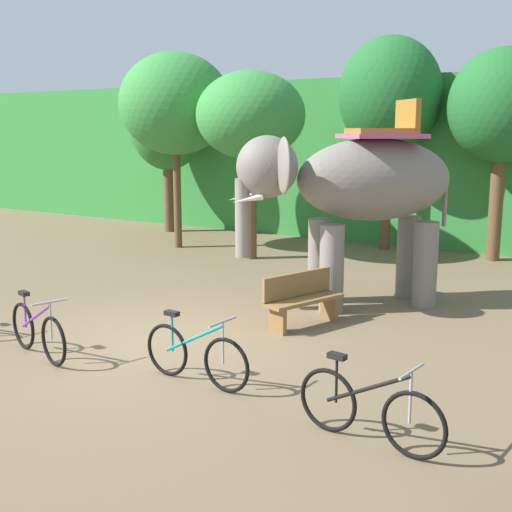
% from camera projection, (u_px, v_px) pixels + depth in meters
% --- Properties ---
extents(ground_plane, '(80.00, 80.00, 0.00)m').
position_uv_depth(ground_plane, '(165.00, 341.00, 10.20)').
color(ground_plane, brown).
extents(foliage_hedge, '(36.00, 6.00, 4.74)m').
position_uv_depth(foliage_hedge, '(435.00, 158.00, 20.74)').
color(foliage_hedge, '#338438').
rests_on(foliage_hedge, ground).
extents(tree_far_right, '(2.41, 2.41, 4.96)m').
position_uv_depth(tree_far_right, '(167.00, 124.00, 20.83)').
color(tree_far_right, brown).
rests_on(tree_far_right, ground).
extents(tree_far_left, '(3.04, 3.04, 5.32)m').
position_uv_depth(tree_far_left, '(175.00, 104.00, 17.77)').
color(tree_far_left, brown).
rests_on(tree_far_left, ground).
extents(tree_right, '(2.72, 2.72, 4.69)m').
position_uv_depth(tree_right, '(251.00, 117.00, 16.23)').
color(tree_right, brown).
rests_on(tree_right, ground).
extents(tree_center, '(2.74, 2.74, 5.70)m').
position_uv_depth(tree_center, '(390.00, 96.00, 17.42)').
color(tree_center, brown).
rests_on(tree_center, ground).
extents(tree_center_left, '(2.61, 2.61, 5.22)m').
position_uv_depth(tree_center_left, '(503.00, 107.00, 15.94)').
color(tree_center_left, brown).
rests_on(tree_center_left, ground).
extents(elephant, '(3.73, 3.62, 3.78)m').
position_uv_depth(elephant, '(356.00, 188.00, 11.94)').
color(elephant, slate).
rests_on(elephant, ground).
extents(bike_purple, '(1.66, 0.62, 0.92)m').
position_uv_depth(bike_purple, '(38.00, 331.00, 9.44)').
color(bike_purple, black).
rests_on(bike_purple, ground).
extents(bike_teal, '(1.71, 0.52, 0.92)m').
position_uv_depth(bike_teal, '(195.00, 355.00, 8.44)').
color(bike_teal, black).
rests_on(bike_teal, ground).
extents(bike_black, '(1.71, 0.52, 0.92)m').
position_uv_depth(bike_black, '(369.00, 409.00, 6.79)').
color(bike_black, black).
rests_on(bike_black, ground).
extents(wooden_bench, '(0.85, 1.55, 0.89)m').
position_uv_depth(wooden_bench, '(302.00, 298.00, 10.96)').
color(wooden_bench, brown).
rests_on(wooden_bench, ground).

